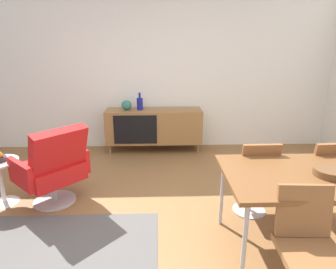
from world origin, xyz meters
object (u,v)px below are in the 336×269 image
Objects in this scene: sideboard at (154,126)px; dining_chair_back_left at (254,174)px; dining_chair_front_left at (307,246)px; dining_chair_back_right at (320,173)px; vase_cobalt at (127,105)px; vase_sculptural_dark at (140,104)px; wooden_bowl_on_table at (330,172)px; side_table_round at (0,177)px; lounge_chair_red at (53,166)px; dining_table at (319,178)px.

sideboard is 2.28m from dining_chair_back_left.
dining_chair_front_left reaches higher than sideboard.
dining_chair_front_left is 1.32m from dining_chair_back_right.
vase_cobalt is 0.22m from vase_sculptural_dark.
vase_cobalt reaches higher than wooden_bowl_on_table.
dining_chair_front_left is (1.08, -3.13, 0.03)m from sideboard.
vase_sculptural_dark reaches higher than dining_chair_back_left.
vase_cobalt is 2.17m from side_table_round.
lounge_chair_red is (-0.88, -1.72, -0.36)m from vase_sculptural_dark.
dining_table is 2.68m from lounge_chair_red.
dining_chair_front_left is (1.53, -3.13, -0.33)m from vase_cobalt.
dining_chair_back_left is (1.52, -2.02, -0.33)m from vase_cobalt.
wooden_bowl_on_table is 2.75m from lounge_chair_red.
dining_chair_front_left is (-0.40, -0.51, -0.30)m from wooden_bowl_on_table.
dining_chair_front_left is (1.31, -3.13, -0.36)m from vase_sculptural_dark.
vase_cobalt is at bearing 52.58° from side_table_round.
side_table_round is at bearing -127.42° from vase_cobalt.
wooden_bowl_on_table is 0.30× the size of dining_chair_back_right.
dining_table is 3.08× the size of side_table_round.
sideboard is at bearing 118.98° from dining_table.
sideboard is 0.58m from vase_cobalt.
dining_chair_back_left is at bearing -61.89° from sideboard.
dining_chair_front_left reaches higher than wooden_bowl_on_table.
wooden_bowl_on_table is at bearing -116.18° from dining_chair_back_right.
dining_table is at bearing -15.83° from side_table_round.
dining_chair_back_left is 0.90× the size of lounge_chair_red.
lounge_chair_red is (-2.18, 0.30, -0.00)m from dining_chair_back_left.
dining_chair_back_left is 1.65× the size of side_table_round.
side_table_round is (-2.81, 1.45, -0.15)m from dining_chair_front_left.
lounge_chair_red is at bearing 147.07° from dining_chair_front_left.
vase_sculptural_dark reaches higher than vase_cobalt.
lounge_chair_red is at bearing -3.67° from side_table_round.
sideboard is at bearing 109.01° from dining_chair_front_left.
side_table_round is at bearing 163.68° from wooden_bowl_on_table.
lounge_chair_red reaches higher than vase_cobalt.
dining_chair_back_left is (-0.70, -0.00, 0.00)m from dining_chair_back_right.
vase_cobalt is 2.55m from dining_chair_back_left.
lounge_chair_red is at bearing 174.14° from dining_chair_back_right.
lounge_chair_red is at bearing 160.80° from wooden_bowl_on_table.
sideboard is 6.15× the size of wooden_bowl_on_table.
dining_chair_front_left is (-0.35, -0.56, -0.23)m from dining_table.
lounge_chair_red is at bearing 161.32° from dining_table.
wooden_bowl_on_table is 0.79m from dining_chair_back_left.
lounge_chair_red reaches higher than dining_chair_front_left.
vase_sculptural_dark is 0.18× the size of dining_table.
vase_sculptural_dark is at bearing 123.10° from wooden_bowl_on_table.
dining_table is at bearing -57.99° from dining_chair_back_left.
vase_sculptural_dark reaches higher than lounge_chair_red.
vase_sculptural_dark is 0.34× the size of dining_chair_front_left.
vase_cobalt is 0.11× the size of dining_table.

